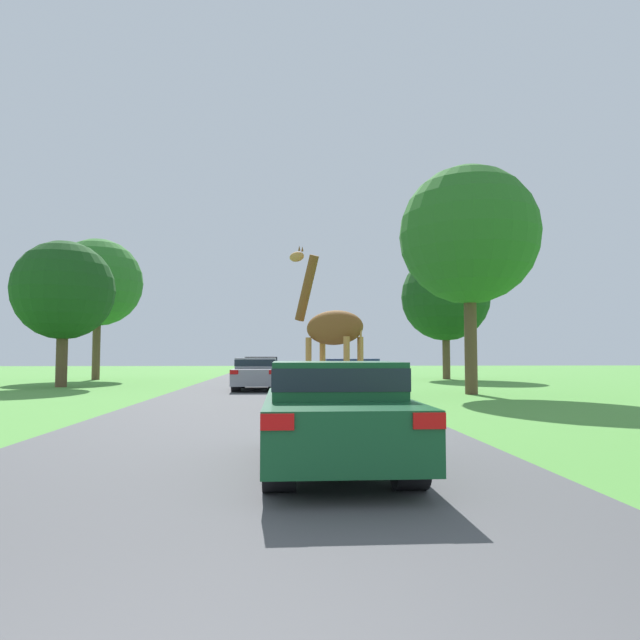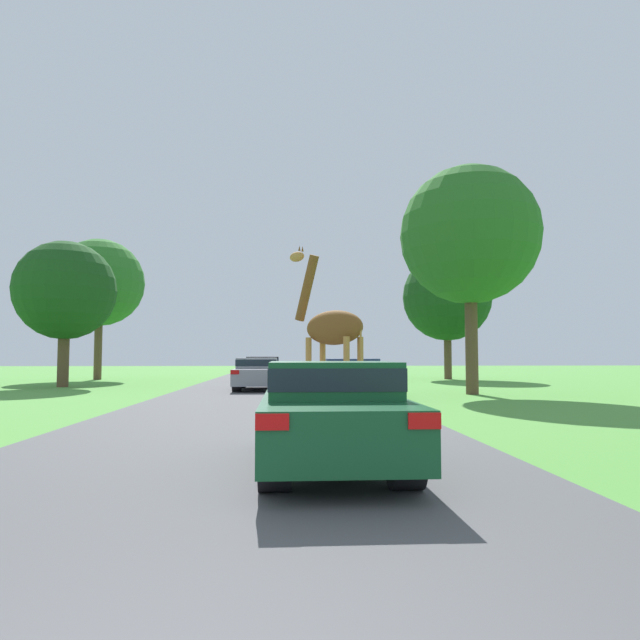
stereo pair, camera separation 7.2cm
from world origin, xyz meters
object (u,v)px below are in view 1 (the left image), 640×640
at_px(tree_centre_back, 64,291).
at_px(tree_far_right, 98,283).
at_px(car_far_ahead, 256,373).
at_px(car_queue_right, 350,376).
at_px(tree_left_edge, 445,297).
at_px(car_queue_left, 261,368).
at_px(tree_right_cluster, 469,236).
at_px(car_lead_maroon, 335,411).
at_px(giraffe_near_road, 331,329).

bearing_deg(tree_centre_back, tree_far_right, 97.27).
bearing_deg(car_far_ahead, car_queue_right, -52.10).
height_order(car_far_ahead, tree_left_edge, tree_left_edge).
xyz_separation_m(car_queue_left, tree_left_edge, (11.29, 2.26, 4.35)).
relative_size(car_queue_left, tree_far_right, 0.49).
relative_size(car_queue_right, tree_right_cluster, 0.50).
bearing_deg(tree_far_right, car_lead_maroon, -66.87).
bearing_deg(car_queue_left, giraffe_near_road, -81.26).
xyz_separation_m(car_queue_left, car_far_ahead, (0.07, -8.01, -0.02)).
height_order(tree_centre_back, tree_far_right, tree_far_right).
bearing_deg(car_far_ahead, car_lead_maroon, -84.01).
bearing_deg(giraffe_near_road, tree_far_right, 78.91).
bearing_deg(tree_centre_back, car_queue_right, -29.72).
relative_size(car_queue_right, tree_far_right, 0.51).
distance_m(car_queue_left, tree_right_cluster, 15.01).
relative_size(giraffe_near_road, car_queue_left, 1.13).
bearing_deg(tree_right_cluster, tree_left_edge, 77.45).
bearing_deg(tree_left_edge, car_lead_maroon, -109.08).
height_order(car_lead_maroon, car_queue_right, car_lead_maroon).
bearing_deg(tree_left_edge, tree_far_right, 178.58).
height_order(giraffe_near_road, tree_left_edge, tree_left_edge).
relative_size(car_lead_maroon, tree_far_right, 0.47).
bearing_deg(tree_left_edge, car_queue_left, -168.68).
height_order(giraffe_near_road, car_far_ahead, giraffe_near_road).
bearing_deg(tree_right_cluster, car_far_ahead, 157.76).
height_order(car_queue_left, tree_far_right, tree_far_right).
xyz_separation_m(car_far_ahead, tree_right_cluster, (8.19, -3.35, 5.30)).
distance_m(giraffe_near_road, tree_centre_back, 16.21).
xyz_separation_m(tree_centre_back, tree_far_right, (-1.04, 8.11, 1.40)).
distance_m(car_far_ahead, tree_right_cluster, 10.32).
distance_m(giraffe_near_road, tree_left_edge, 20.89).
height_order(tree_centre_back, tree_right_cluster, tree_right_cluster).
bearing_deg(car_queue_left, tree_left_edge, 11.32).
height_order(car_queue_right, tree_centre_back, tree_centre_back).
distance_m(car_far_ahead, tree_far_right, 15.66).
bearing_deg(car_far_ahead, car_queue_left, 90.48).
bearing_deg(tree_centre_back, giraffe_near_road, -44.07).
relative_size(car_far_ahead, tree_left_edge, 0.54).
xyz_separation_m(car_lead_maroon, tree_right_cluster, (6.41, 13.67, 5.28)).
distance_m(car_queue_right, car_far_ahead, 5.66).
bearing_deg(car_lead_maroon, tree_left_edge, 70.92).
distance_m(tree_left_edge, tree_right_cluster, 13.99).
bearing_deg(car_queue_right, car_lead_maroon, -97.68).
distance_m(car_queue_right, tree_far_right, 21.07).
distance_m(giraffe_near_road, car_lead_maroon, 8.70).
bearing_deg(tree_right_cluster, tree_far_right, 142.28).
relative_size(tree_centre_back, tree_far_right, 0.79).
relative_size(car_queue_left, car_far_ahead, 0.99).
bearing_deg(giraffe_near_road, car_lead_maroon, -138.74).
bearing_deg(car_lead_maroon, tree_far_right, 113.13).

